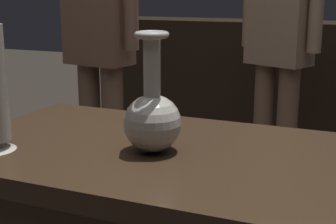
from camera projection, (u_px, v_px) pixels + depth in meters
The scene contains 4 objects.
back_display_shelf at pixel (302, 97), 3.26m from camera, with size 2.60×0.40×0.99m.
vase_centerpiece at pixel (152, 116), 1.20m from camera, with size 0.14×0.14×0.30m.
visitor_center_back at pixel (280, 34), 2.54m from camera, with size 0.44×0.29×1.64m.
visitor_near_left at pixel (98, 30), 2.39m from camera, with size 0.46×0.23×1.69m.
Camera 1 is at (0.42, -1.09, 1.19)m, focal length 52.65 mm.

